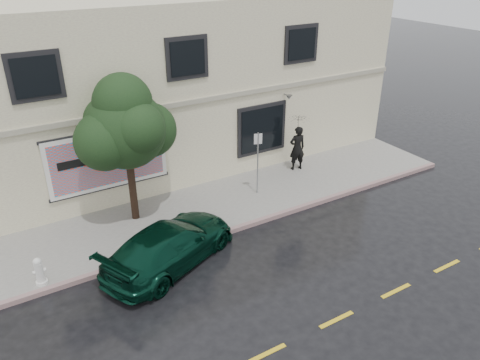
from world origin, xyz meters
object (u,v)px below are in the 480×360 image
car (170,245)px  fire_hydrant (39,271)px  street_tree (126,130)px  pedestrian (297,148)px

car → fire_hydrant: size_ratio=5.40×
street_tree → fire_hydrant: (-3.51, -2.05, -2.87)m
street_tree → car: bearing=-88.2°
pedestrian → fire_hydrant: size_ratio=2.24×
pedestrian → car: bearing=34.7°
car → fire_hydrant: bearing=52.8°
car → street_tree: size_ratio=1.00×
pedestrian → street_tree: (-7.26, -0.31, 2.33)m
pedestrian → street_tree: bearing=13.1°
pedestrian → fire_hydrant: 11.04m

